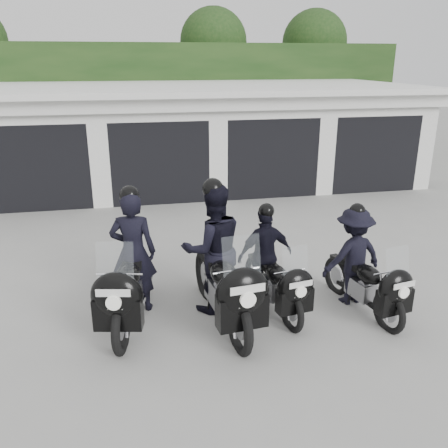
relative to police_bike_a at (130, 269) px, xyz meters
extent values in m
plane|color=gray|center=(0.91, 0.49, -0.81)|extent=(80.00, 80.00, 0.00)
cube|color=white|center=(0.91, 8.99, 0.59)|extent=(16.00, 6.00, 2.80)
cube|color=white|center=(0.91, 8.79, 2.07)|extent=(16.40, 6.80, 0.16)
cube|color=white|center=(0.91, 5.74, 1.84)|extent=(16.40, 0.12, 0.40)
cube|color=black|center=(0.91, 5.97, -0.69)|extent=(16.00, 0.06, 0.24)
cube|color=black|center=(-2.19, 7.19, 0.29)|extent=(2.60, 2.60, 2.20)
cube|color=white|center=(-2.19, 6.14, 1.69)|extent=(2.60, 0.50, 0.60)
cube|color=white|center=(-0.64, 6.14, 0.59)|extent=(0.50, 0.50, 2.80)
cube|color=black|center=(0.91, 7.19, 0.29)|extent=(2.60, 2.60, 2.20)
cube|color=white|center=(0.91, 6.14, 1.69)|extent=(2.60, 0.50, 0.60)
cube|color=white|center=(2.46, 6.14, 0.59)|extent=(0.50, 0.50, 2.80)
cube|color=black|center=(4.01, 7.19, 0.29)|extent=(2.60, 2.60, 2.20)
cube|color=white|center=(4.01, 6.14, 1.69)|extent=(2.60, 0.50, 0.60)
cube|color=white|center=(5.56, 6.14, 0.59)|extent=(0.50, 0.50, 2.80)
cube|color=black|center=(7.11, 7.19, 0.29)|extent=(2.60, 2.60, 2.20)
cube|color=white|center=(7.11, 6.14, 1.69)|extent=(2.60, 0.50, 0.60)
cube|color=white|center=(8.66, 6.14, 0.59)|extent=(0.50, 0.50, 2.80)
cube|color=#173312|center=(0.91, 12.99, 1.34)|extent=(20.00, 2.00, 4.30)
sphere|color=#173312|center=(3.91, 14.49, 3.59)|extent=(2.80, 2.80, 2.80)
cylinder|color=black|center=(3.91, 14.49, 0.84)|extent=(0.24, 0.24, 3.30)
sphere|color=#173312|center=(8.41, 14.49, 3.59)|extent=(2.80, 2.80, 2.80)
cylinder|color=black|center=(8.41, 14.49, 0.84)|extent=(0.24, 0.24, 3.30)
torus|color=black|center=(-0.16, -0.77, -0.48)|extent=(0.28, 0.80, 0.79)
torus|color=black|center=(0.16, 0.76, -0.48)|extent=(0.28, 0.80, 0.79)
cube|color=#99999E|center=(0.00, 0.02, -0.40)|extent=(0.40, 0.64, 0.35)
cube|color=black|center=(0.00, 0.00, -0.57)|extent=(0.37, 1.40, 0.07)
ellipsoid|color=black|center=(-0.03, -0.16, -0.03)|extent=(0.47, 0.68, 0.31)
cube|color=black|center=(0.06, 0.30, -0.01)|extent=(0.40, 0.64, 0.11)
ellipsoid|color=black|center=(-0.17, -0.85, 0.03)|extent=(0.74, 0.49, 0.65)
cube|color=black|center=(-0.17, -0.85, -0.22)|extent=(0.66, 0.36, 0.43)
cube|color=#B2BFC6|center=(-0.17, -0.82, 0.47)|extent=(0.49, 0.22, 0.55)
cylinder|color=silver|center=(-0.13, -0.64, 0.23)|extent=(0.60, 0.15, 0.03)
cube|color=silver|center=(-0.21, -1.03, 0.16)|extent=(0.43, 0.10, 0.10)
cube|color=silver|center=(-0.21, -1.00, -0.03)|extent=(0.19, 0.06, 0.11)
imported|color=black|center=(0.07, 0.32, 0.14)|extent=(0.77, 0.59, 1.90)
sphere|color=black|center=(0.07, 0.32, 1.03)|extent=(0.29, 0.29, 0.29)
torus|color=black|center=(1.39, -1.09, -0.46)|extent=(0.22, 0.85, 0.84)
torus|color=black|center=(1.20, 0.55, -0.46)|extent=(0.22, 0.85, 0.84)
cube|color=#99999E|center=(1.29, -0.25, -0.38)|extent=(0.37, 0.66, 0.37)
cube|color=black|center=(1.29, -0.27, -0.56)|extent=(0.27, 1.49, 0.07)
ellipsoid|color=black|center=(1.31, -0.44, 0.01)|extent=(0.45, 0.70, 0.33)
cube|color=black|center=(1.26, 0.05, 0.04)|extent=(0.37, 0.66, 0.11)
ellipsoid|color=black|center=(1.40, -1.18, 0.08)|extent=(0.76, 0.46, 0.69)
cube|color=black|center=(1.40, -1.18, -0.18)|extent=(0.69, 0.33, 0.46)
cube|color=#B2BFC6|center=(1.40, -1.15, 0.54)|extent=(0.52, 0.19, 0.59)
cylinder|color=silver|center=(1.38, -0.95, 0.29)|extent=(0.64, 0.11, 0.03)
cube|color=silver|center=(1.43, -1.38, 0.22)|extent=(0.46, 0.07, 0.10)
cube|color=silver|center=(1.42, -1.34, 0.01)|extent=(0.21, 0.04, 0.11)
imported|color=black|center=(1.25, 0.07, 0.19)|extent=(1.06, 0.87, 2.01)
sphere|color=black|center=(1.25, 0.07, 1.14)|extent=(0.31, 0.31, 0.31)
torus|color=black|center=(2.25, -0.73, -0.54)|extent=(0.20, 0.66, 0.65)
torus|color=black|center=(2.04, 0.54, -0.54)|extent=(0.20, 0.66, 0.65)
cube|color=#99999E|center=(2.15, -0.08, -0.47)|extent=(0.31, 0.52, 0.29)
cube|color=black|center=(2.15, -0.09, -0.62)|extent=(0.26, 1.16, 0.05)
ellipsoid|color=black|center=(2.17, -0.23, -0.17)|extent=(0.37, 0.56, 0.26)
cube|color=black|center=(2.11, 0.15, -0.15)|extent=(0.31, 0.52, 0.09)
ellipsoid|color=black|center=(2.26, -0.80, -0.11)|extent=(0.61, 0.38, 0.54)
cube|color=black|center=(2.26, -0.80, -0.32)|extent=(0.54, 0.28, 0.36)
cube|color=#B2BFC6|center=(2.26, -0.78, 0.24)|extent=(0.41, 0.17, 0.46)
cylinder|color=silver|center=(2.23, -0.62, 0.05)|extent=(0.50, 0.11, 0.03)
cube|color=silver|center=(2.29, -0.95, -0.01)|extent=(0.36, 0.07, 0.08)
cube|color=silver|center=(2.28, -0.93, -0.17)|extent=(0.16, 0.04, 0.09)
imported|color=black|center=(2.10, 0.17, -0.03)|extent=(0.99, 0.67, 1.57)
sphere|color=black|center=(2.10, 0.17, 0.71)|extent=(0.24, 0.24, 0.24)
torus|color=black|center=(3.62, -1.04, -0.53)|extent=(0.22, 0.67, 0.66)
torus|color=black|center=(3.38, 0.23, -0.53)|extent=(0.22, 0.67, 0.66)
cube|color=#99999E|center=(3.50, -0.39, -0.47)|extent=(0.32, 0.53, 0.29)
cube|color=black|center=(3.50, -0.40, -0.62)|extent=(0.28, 1.17, 0.05)
ellipsoid|color=black|center=(3.52, -0.54, -0.16)|extent=(0.38, 0.56, 0.26)
cube|color=black|center=(3.45, -0.16, -0.15)|extent=(0.32, 0.53, 0.09)
ellipsoid|color=black|center=(3.63, -1.11, -0.11)|extent=(0.61, 0.39, 0.54)
cube|color=black|center=(3.63, -1.11, -0.32)|extent=(0.55, 0.29, 0.36)
cube|color=#B2BFC6|center=(3.62, -1.09, 0.25)|extent=(0.41, 0.17, 0.46)
cylinder|color=silver|center=(3.60, -0.94, 0.05)|extent=(0.50, 0.12, 0.03)
cube|color=silver|center=(3.66, -1.26, 0.00)|extent=(0.36, 0.08, 0.08)
cube|color=silver|center=(3.65, -1.24, -0.16)|extent=(0.16, 0.04, 0.09)
imported|color=black|center=(3.45, -0.14, -0.02)|extent=(1.10, 0.70, 1.58)
sphere|color=black|center=(3.45, -0.14, 0.72)|extent=(0.24, 0.24, 0.24)
camera|label=1|loc=(0.09, -6.46, 2.91)|focal=38.00mm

